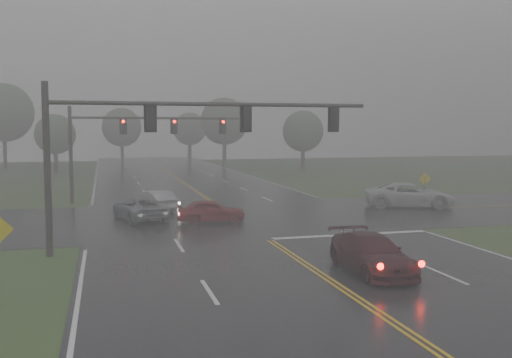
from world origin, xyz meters
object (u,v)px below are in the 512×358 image
object	(u,v)px
sedan_silver	(156,211)
pickup_white	(409,208)
sedan_red	(211,223)
signal_gantry_far	(126,135)
car_grey	(140,220)
sedan_maroon	(371,272)
signal_gantry_near	(156,133)

from	to	relation	value
sedan_silver	pickup_white	world-z (taller)	pickup_white
sedan_red	signal_gantry_far	xyz separation A→B (m)	(-4.42, 11.26, 5.06)
car_grey	sedan_maroon	bearing A→B (deg)	102.87
signal_gantry_near	car_grey	bearing A→B (deg)	91.54
sedan_silver	pickup_white	bearing A→B (deg)	151.82
sedan_maroon	signal_gantry_far	xyz separation A→B (m)	(-8.24, 24.45, 5.06)
sedan_red	signal_gantry_near	world-z (taller)	signal_gantry_near
car_grey	signal_gantry_far	size ratio (longest dim) A/B	0.39
pickup_white	signal_gantry_near	world-z (taller)	signal_gantry_near
car_grey	signal_gantry_far	bearing A→B (deg)	-101.53
sedan_maroon	sedan_red	world-z (taller)	sedan_maroon
car_grey	signal_gantry_near	world-z (taller)	signal_gantry_near
pickup_white	sedan_red	bearing A→B (deg)	119.58
signal_gantry_far	pickup_white	bearing A→B (deg)	-23.90
signal_gantry_far	sedan_maroon	bearing A→B (deg)	-71.38
sedan_silver	pickup_white	xyz separation A→B (m)	(17.41, -2.78, 0.00)
sedan_red	signal_gantry_near	bearing A→B (deg)	157.64
car_grey	pickup_white	distance (m)	18.68
sedan_silver	signal_gantry_near	bearing A→B (deg)	66.30
sedan_maroon	signal_gantry_near	world-z (taller)	signal_gantry_near
sedan_silver	car_grey	distance (m)	3.67
sedan_red	signal_gantry_far	distance (m)	13.11
sedan_maroon	car_grey	world-z (taller)	sedan_maroon
sedan_silver	signal_gantry_near	xyz separation A→B (m)	(-1.01, -12.60, 5.33)
sedan_red	pickup_white	xyz separation A→B (m)	(14.67, 2.80, 0.00)
car_grey	signal_gantry_near	bearing A→B (deg)	77.38
sedan_red	sedan_silver	world-z (taller)	sedan_silver
signal_gantry_far	sedan_red	bearing A→B (deg)	-68.58
signal_gantry_near	signal_gantry_far	world-z (taller)	signal_gantry_near
car_grey	pickup_white	xyz separation A→B (m)	(18.67, 0.68, 0.00)
pickup_white	signal_gantry_near	size ratio (longest dim) A/B	0.42
sedan_silver	pickup_white	size ratio (longest dim) A/B	0.68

